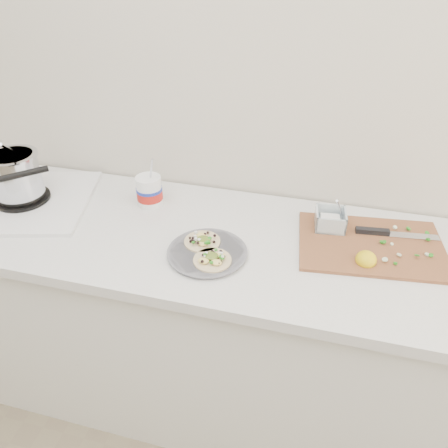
% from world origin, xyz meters
% --- Properties ---
extents(counter, '(2.44, 0.66, 0.90)m').
position_xyz_m(counter, '(0.00, 1.43, 0.45)').
color(counter, silver).
rests_on(counter, ground).
extents(stove, '(0.60, 0.57, 0.24)m').
position_xyz_m(stove, '(-0.67, 1.44, 0.98)').
color(stove, silver).
rests_on(stove, counter).
extents(taco_plate, '(0.26, 0.26, 0.04)m').
position_xyz_m(taco_plate, '(0.10, 1.31, 0.92)').
color(taco_plate, slate).
rests_on(taco_plate, counter).
extents(tub, '(0.10, 0.10, 0.22)m').
position_xyz_m(tub, '(-0.20, 1.56, 0.97)').
color(tub, white).
rests_on(tub, counter).
extents(cutboard, '(0.51, 0.38, 0.07)m').
position_xyz_m(cutboard, '(0.61, 1.50, 0.92)').
color(cutboard, brown).
rests_on(cutboard, counter).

